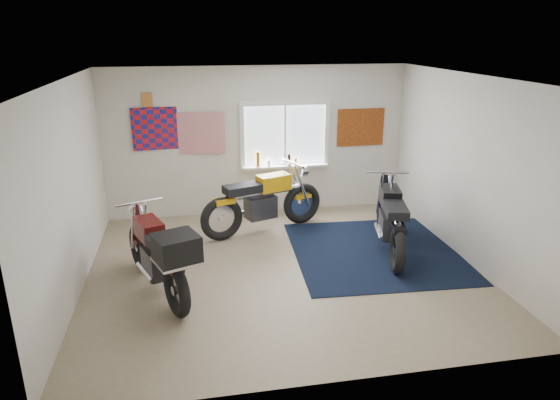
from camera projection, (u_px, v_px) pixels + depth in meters
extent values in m
plane|color=#9E896B|center=(283.00, 269.00, 7.21)|extent=(5.50, 5.50, 0.00)
plane|color=white|center=(284.00, 78.00, 6.34)|extent=(5.50, 5.50, 0.00)
plane|color=silver|center=(258.00, 141.00, 9.10)|extent=(5.50, 0.00, 5.50)
plane|color=silver|center=(336.00, 257.00, 4.45)|extent=(5.50, 0.00, 5.50)
plane|color=silver|center=(70.00, 191.00, 6.30)|extent=(0.00, 5.00, 5.00)
plane|color=silver|center=(469.00, 170.00, 7.25)|extent=(0.00, 5.00, 5.00)
cube|color=black|center=(375.00, 251.00, 7.78)|extent=(2.64, 2.73, 0.01)
cube|color=white|center=(285.00, 135.00, 9.14)|extent=(1.50, 0.02, 1.10)
cube|color=white|center=(285.00, 103.00, 8.94)|extent=(1.66, 0.06, 0.08)
cube|color=white|center=(285.00, 167.00, 9.32)|extent=(1.66, 0.06, 0.08)
cube|color=white|center=(242.00, 137.00, 8.99)|extent=(0.08, 0.06, 1.10)
cube|color=white|center=(327.00, 134.00, 9.27)|extent=(0.08, 0.06, 1.10)
cube|color=white|center=(285.00, 135.00, 9.13)|extent=(0.04, 0.06, 1.10)
cube|color=white|center=(285.00, 166.00, 9.26)|extent=(1.60, 0.16, 0.04)
cylinder|color=#976516|center=(258.00, 159.00, 9.11)|extent=(0.07, 0.07, 0.28)
cylinder|color=silver|center=(269.00, 163.00, 9.17)|extent=(0.06, 0.06, 0.12)
cylinder|color=black|center=(289.00, 160.00, 9.22)|extent=(0.06, 0.06, 0.22)
cylinder|color=gold|center=(296.00, 161.00, 9.25)|extent=(0.05, 0.05, 0.14)
plane|color=red|center=(161.00, 129.00, 8.70)|extent=(1.00, 0.07, 1.00)
plane|color=red|center=(199.00, 133.00, 8.82)|extent=(0.90, 0.09, 0.90)
cube|color=#BE7736|center=(147.00, 100.00, 8.50)|extent=(0.18, 0.02, 0.24)
cube|color=#A54C14|center=(361.00, 127.00, 9.36)|extent=(0.90, 0.03, 0.70)
torus|color=black|center=(302.00, 203.00, 8.85)|extent=(0.75, 0.38, 0.74)
torus|color=black|center=(222.00, 219.00, 8.11)|extent=(0.75, 0.38, 0.74)
cylinder|color=silver|center=(302.00, 203.00, 8.85)|extent=(0.15, 0.14, 0.12)
cylinder|color=silver|center=(222.00, 219.00, 8.11)|extent=(0.15, 0.14, 0.12)
cylinder|color=silver|center=(263.00, 193.00, 8.38)|extent=(1.35, 0.56, 0.10)
cube|color=#313033|center=(261.00, 207.00, 8.43)|extent=(0.57, 0.46, 0.38)
cylinder|color=silver|center=(256.00, 210.00, 8.61)|extent=(0.60, 0.28, 0.08)
cube|color=orange|center=(274.00, 182.00, 8.42)|extent=(0.62, 0.46, 0.27)
cube|color=black|center=(242.00, 189.00, 8.15)|extent=(0.68, 0.50, 0.13)
cube|color=orange|center=(224.00, 201.00, 8.04)|extent=(0.37, 0.28, 0.09)
cube|color=orange|center=(302.00, 196.00, 8.81)|extent=(0.34, 0.25, 0.06)
cylinder|color=silver|center=(293.00, 163.00, 8.51)|extent=(0.27, 0.66, 0.04)
cylinder|color=silver|center=(303.00, 171.00, 8.67)|extent=(0.16, 0.20, 0.18)
torus|color=black|center=(383.00, 213.00, 8.46)|extent=(0.30, 0.70, 0.69)
torus|color=black|center=(397.00, 250.00, 7.02)|extent=(0.30, 0.70, 0.69)
cylinder|color=silver|center=(383.00, 213.00, 8.46)|extent=(0.13, 0.14, 0.12)
cylinder|color=silver|center=(397.00, 250.00, 7.02)|extent=(0.13, 0.14, 0.12)
cylinder|color=silver|center=(391.00, 209.00, 7.63)|extent=(0.43, 1.35, 0.10)
cube|color=#313033|center=(391.00, 225.00, 7.66)|extent=(0.41, 0.55, 0.37)
cylinder|color=silver|center=(379.00, 232.00, 7.70)|extent=(0.22, 0.60, 0.08)
cube|color=black|center=(390.00, 196.00, 7.77)|extent=(0.41, 0.60, 0.26)
cube|color=black|center=(396.00, 210.00, 7.23)|extent=(0.44, 0.65, 0.13)
cube|color=black|center=(399.00, 228.00, 6.97)|extent=(0.25, 0.36, 0.09)
cube|color=black|center=(383.00, 206.00, 8.42)|extent=(0.22, 0.33, 0.05)
cylinder|color=silver|center=(388.00, 172.00, 8.02)|extent=(0.66, 0.20, 0.04)
cylinder|color=silver|center=(385.00, 179.00, 8.29)|extent=(0.20, 0.15, 0.17)
torus|color=black|center=(140.00, 247.00, 7.13)|extent=(0.38, 0.69, 0.68)
torus|color=black|center=(177.00, 290.00, 5.95)|extent=(0.38, 0.69, 0.68)
cylinder|color=silver|center=(140.00, 247.00, 7.13)|extent=(0.14, 0.15, 0.12)
cylinder|color=silver|center=(177.00, 290.00, 5.95)|extent=(0.14, 0.15, 0.12)
cylinder|color=silver|center=(155.00, 245.00, 6.44)|extent=(0.57, 1.27, 0.09)
cube|color=#313033|center=(157.00, 262.00, 6.47)|extent=(0.45, 0.55, 0.36)
cylinder|color=silver|center=(145.00, 273.00, 6.42)|extent=(0.28, 0.56, 0.07)
cube|color=#440D0B|center=(149.00, 229.00, 6.54)|extent=(0.44, 0.59, 0.25)
cube|color=black|center=(163.00, 245.00, 6.10)|extent=(0.48, 0.64, 0.13)
cube|color=#440D0B|center=(173.00, 266.00, 5.90)|extent=(0.27, 0.35, 0.08)
cube|color=#440D0B|center=(139.00, 239.00, 7.09)|extent=(0.24, 0.33, 0.05)
cylinder|color=silver|center=(139.00, 202.00, 6.74)|extent=(0.62, 0.27, 0.04)
cylinder|color=silver|center=(136.00, 209.00, 6.97)|extent=(0.19, 0.16, 0.17)
cube|color=black|center=(177.00, 248.00, 5.68)|extent=(0.60, 0.58, 0.31)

